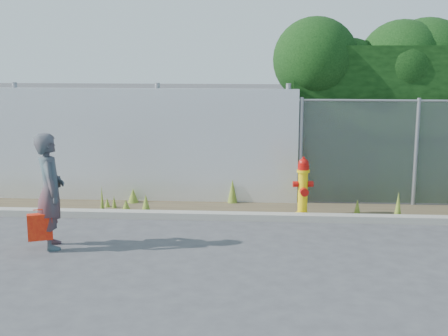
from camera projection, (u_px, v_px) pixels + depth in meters
ground at (238, 253)px, 9.16m from camera, size 80.00×80.00×0.00m
curb at (243, 216)px, 10.91m from camera, size 16.00×0.22×0.12m
weed_strip at (221, 203)px, 11.58m from camera, size 16.00×1.33×0.54m
corrugated_fence at (79, 145)px, 12.11m from camera, size 8.50×0.21×2.30m
fire_hydrant at (303, 188)px, 11.04m from camera, size 0.36×0.32×1.08m
woman at (50, 191)px, 9.28m from camera, size 0.62×0.74×1.75m
red_tote_bag at (40, 227)px, 9.19m from camera, size 0.36×0.13×0.47m
black_shoulder_bag at (52, 182)px, 9.45m from camera, size 0.22×0.09×0.17m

